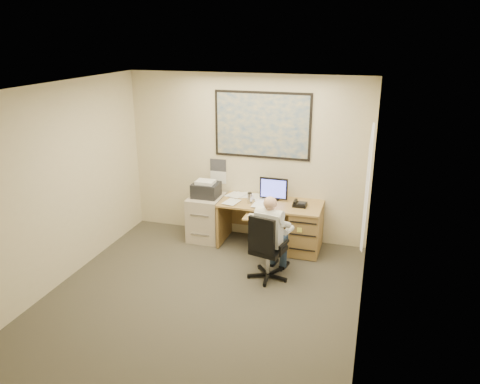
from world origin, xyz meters
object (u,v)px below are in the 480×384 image
(office_chair, at_px, (268,260))
(filing_cabinet, at_px, (207,214))
(desk, at_px, (291,223))
(person, at_px, (269,237))

(office_chair, bearing_deg, filing_cabinet, 154.64)
(desk, xyz_separation_m, person, (-0.13, -0.99, 0.16))
(desk, bearing_deg, office_chair, -96.59)
(desk, xyz_separation_m, office_chair, (-0.12, -1.07, -0.16))
(desk, height_order, person, person)
(desk, distance_m, filing_cabinet, 1.43)
(filing_cabinet, distance_m, office_chair, 1.69)
(filing_cabinet, distance_m, person, 1.64)
(desk, bearing_deg, person, -97.71)
(filing_cabinet, height_order, person, person)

